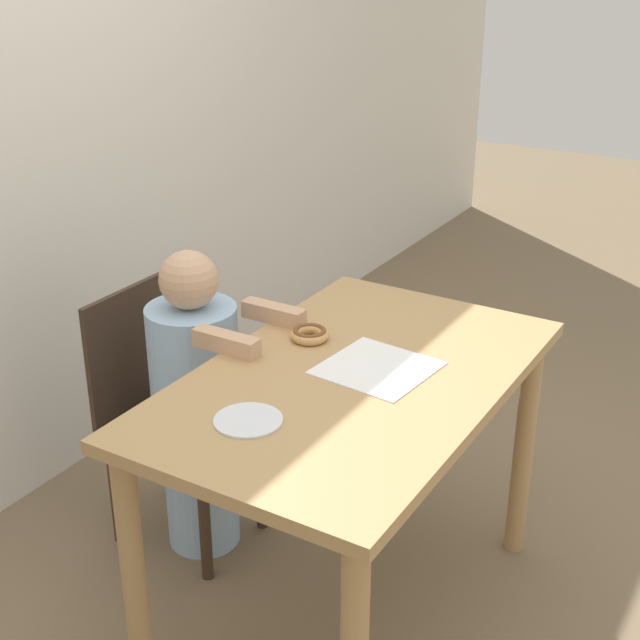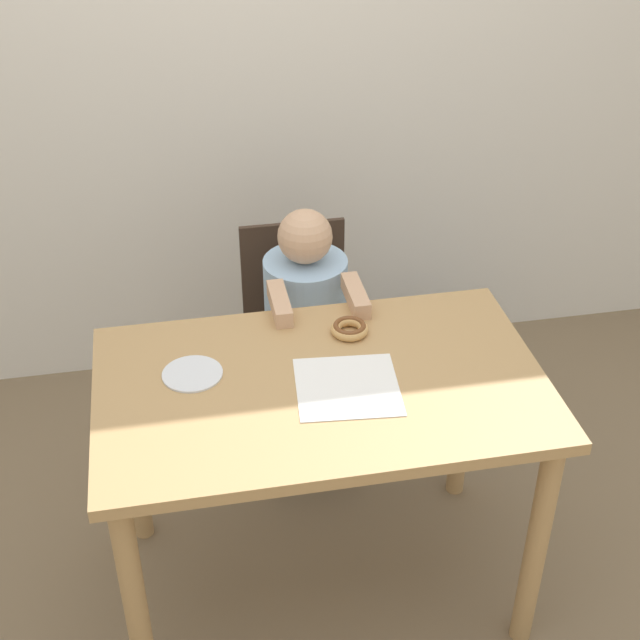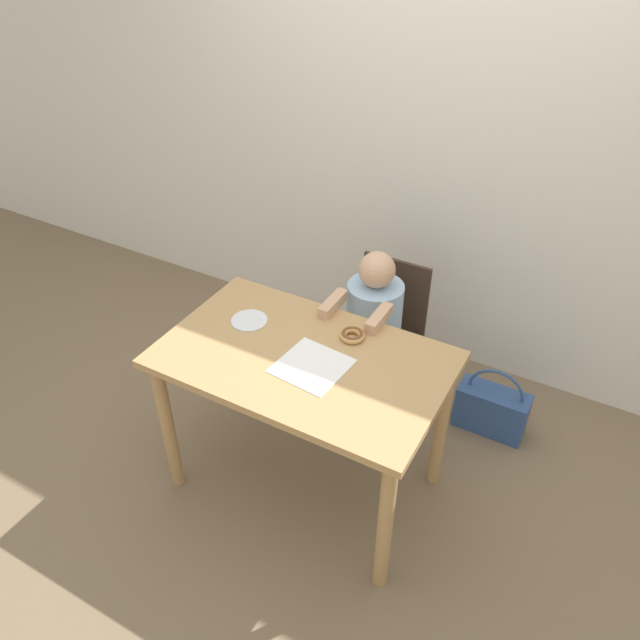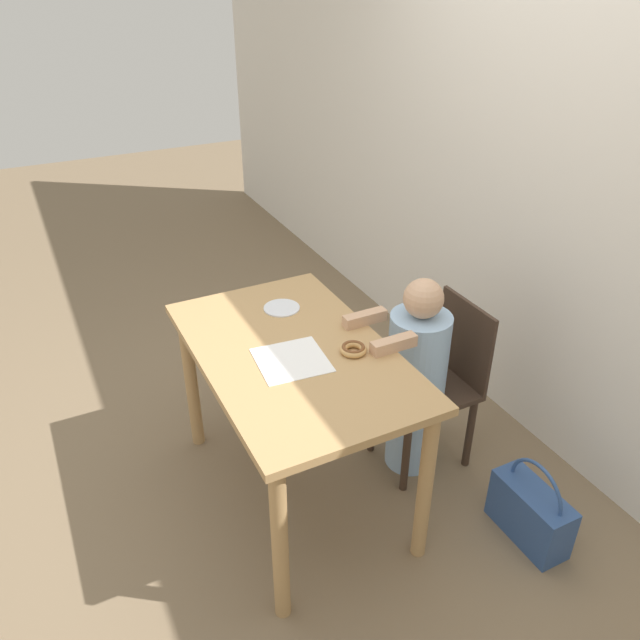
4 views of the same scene
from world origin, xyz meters
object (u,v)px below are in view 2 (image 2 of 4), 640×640
chair (300,342)px  donut (350,328)px  child_figure (306,346)px  handbag (453,374)px

chair → donut: bearing=-82.7°
child_figure → donut: 0.48m
chair → child_figure: bearing=-90.0°
chair → handbag: (0.60, 0.08, -0.28)m
chair → child_figure: size_ratio=0.83×
donut → handbag: donut is taller
chair → donut: chair is taller
donut → child_figure: bearing=99.6°
donut → chair: bearing=97.3°
chair → handbag: chair is taller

